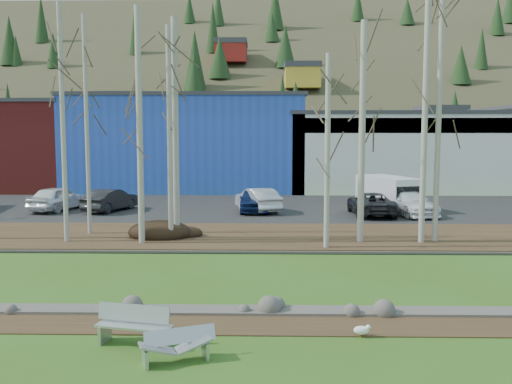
{
  "coord_description": "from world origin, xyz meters",
  "views": [
    {
      "loc": [
        1.09,
        -12.43,
        5.01
      ],
      "look_at": [
        0.57,
        11.76,
        2.5
      ],
      "focal_mm": 40.0,
      "sensor_mm": 36.0,
      "label": 1
    }
  ],
  "objects_px": {
    "car_0": "(58,198)",
    "bench_intact": "(134,325)",
    "car_1": "(111,200)",
    "car_3": "(258,200)",
    "car_4": "(371,204)",
    "car_2": "(254,200)",
    "bench_damaged": "(177,345)",
    "car_5": "(408,203)",
    "van_white": "(390,194)",
    "seagull": "(362,330)"
  },
  "relations": [
    {
      "from": "car_1",
      "to": "car_5",
      "type": "distance_m",
      "value": 18.24
    },
    {
      "from": "seagull",
      "to": "car_2",
      "type": "xyz_separation_m",
      "value": [
        -3.22,
        21.54,
        0.7
      ]
    },
    {
      "from": "van_white",
      "to": "car_0",
      "type": "bearing_deg",
      "value": 161.37
    },
    {
      "from": "seagull",
      "to": "bench_damaged",
      "type": "bearing_deg",
      "value": -143.03
    },
    {
      "from": "bench_damaged",
      "to": "bench_intact",
      "type": "bearing_deg",
      "value": 117.54
    },
    {
      "from": "van_white",
      "to": "seagull",
      "type": "bearing_deg",
      "value": -123.82
    },
    {
      "from": "car_5",
      "to": "van_white",
      "type": "bearing_deg",
      "value": 91.3
    },
    {
      "from": "car_2",
      "to": "car_0",
      "type": "bearing_deg",
      "value": 176.34
    },
    {
      "from": "car_0",
      "to": "car_4",
      "type": "height_order",
      "value": "car_0"
    },
    {
      "from": "bench_damaged",
      "to": "car_0",
      "type": "relative_size",
      "value": 0.37
    },
    {
      "from": "bench_damaged",
      "to": "car_1",
      "type": "relative_size",
      "value": 0.39
    },
    {
      "from": "bench_intact",
      "to": "car_5",
      "type": "bearing_deg",
      "value": 73.77
    },
    {
      "from": "car_1",
      "to": "car_2",
      "type": "height_order",
      "value": "car_2"
    },
    {
      "from": "car_0",
      "to": "car_1",
      "type": "distance_m",
      "value": 3.43
    },
    {
      "from": "seagull",
      "to": "car_4",
      "type": "bearing_deg",
      "value": 96.29
    },
    {
      "from": "car_4",
      "to": "car_2",
      "type": "bearing_deg",
      "value": -13.0
    },
    {
      "from": "bench_intact",
      "to": "car_1",
      "type": "xyz_separation_m",
      "value": [
        -6.67,
        22.09,
        0.38
      ]
    },
    {
      "from": "car_0",
      "to": "bench_intact",
      "type": "bearing_deg",
      "value": 128.49
    },
    {
      "from": "car_3",
      "to": "car_5",
      "type": "xyz_separation_m",
      "value": [
        8.99,
        -1.34,
        -0.01
      ]
    },
    {
      "from": "car_1",
      "to": "car_5",
      "type": "xyz_separation_m",
      "value": [
        18.2,
        -1.22,
        0.02
      ]
    },
    {
      "from": "seagull",
      "to": "car_5",
      "type": "relative_size",
      "value": 0.09
    },
    {
      "from": "bench_intact",
      "to": "van_white",
      "type": "height_order",
      "value": "van_white"
    },
    {
      "from": "bench_damaged",
      "to": "car_4",
      "type": "xyz_separation_m",
      "value": [
        8.12,
        21.65,
        0.46
      ]
    },
    {
      "from": "seagull",
      "to": "car_2",
      "type": "height_order",
      "value": "car_2"
    },
    {
      "from": "bench_damaged",
      "to": "seagull",
      "type": "height_order",
      "value": "bench_damaged"
    },
    {
      "from": "bench_damaged",
      "to": "car_2",
      "type": "xyz_separation_m",
      "value": [
        1.1,
        23.11,
        0.53
      ]
    },
    {
      "from": "van_white",
      "to": "car_4",
      "type": "bearing_deg",
      "value": -145.56
    },
    {
      "from": "car_2",
      "to": "car_4",
      "type": "bearing_deg",
      "value": -14.54
    },
    {
      "from": "seagull",
      "to": "car_5",
      "type": "height_order",
      "value": "car_5"
    },
    {
      "from": "car_2",
      "to": "car_3",
      "type": "distance_m",
      "value": 0.27
    },
    {
      "from": "seagull",
      "to": "car_1",
      "type": "xyz_separation_m",
      "value": [
        -12.18,
        21.53,
        0.66
      ]
    },
    {
      "from": "seagull",
      "to": "car_3",
      "type": "xyz_separation_m",
      "value": [
        -2.97,
        21.65,
        0.68
      ]
    },
    {
      "from": "car_1",
      "to": "car_3",
      "type": "relative_size",
      "value": 0.96
    },
    {
      "from": "car_1",
      "to": "car_2",
      "type": "relative_size",
      "value": 0.97
    },
    {
      "from": "bench_intact",
      "to": "seagull",
      "type": "bearing_deg",
      "value": 18.49
    },
    {
      "from": "car_0",
      "to": "van_white",
      "type": "bearing_deg",
      "value": -164.24
    },
    {
      "from": "bench_intact",
      "to": "van_white",
      "type": "distance_m",
      "value": 25.35
    },
    {
      "from": "seagull",
      "to": "car_2",
      "type": "bearing_deg",
      "value": 115.49
    },
    {
      "from": "bench_intact",
      "to": "seagull",
      "type": "height_order",
      "value": "bench_intact"
    },
    {
      "from": "bench_damaged",
      "to": "van_white",
      "type": "bearing_deg",
      "value": 45.89
    },
    {
      "from": "car_4",
      "to": "car_5",
      "type": "distance_m",
      "value": 2.23
    },
    {
      "from": "car_3",
      "to": "car_4",
      "type": "relative_size",
      "value": 0.9
    },
    {
      "from": "car_2",
      "to": "bench_damaged",
      "type": "bearing_deg",
      "value": -95.54
    },
    {
      "from": "bench_damaged",
      "to": "car_3",
      "type": "relative_size",
      "value": 0.38
    },
    {
      "from": "van_white",
      "to": "car_1",
      "type": "bearing_deg",
      "value": 162.33
    },
    {
      "from": "car_0",
      "to": "car_5",
      "type": "distance_m",
      "value": 21.66
    },
    {
      "from": "car_3",
      "to": "car_4",
      "type": "bearing_deg",
      "value": 144.67
    },
    {
      "from": "bench_intact",
      "to": "car_2",
      "type": "xyz_separation_m",
      "value": [
        2.29,
        22.1,
        0.43
      ]
    },
    {
      "from": "car_4",
      "to": "van_white",
      "type": "distance_m",
      "value": 2.77
    },
    {
      "from": "car_3",
      "to": "car_1",
      "type": "bearing_deg",
      "value": -21.61
    }
  ]
}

